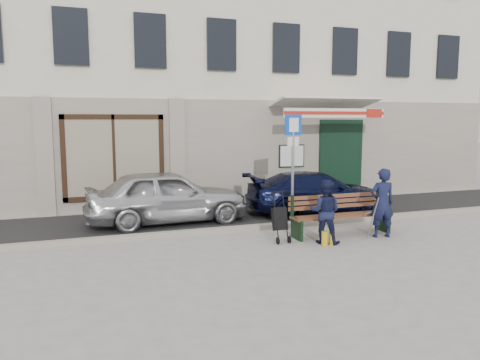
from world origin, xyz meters
name	(u,v)px	position (x,y,z in m)	size (l,w,h in m)	color
ground	(292,245)	(0.00, 0.00, 0.00)	(80.00, 80.00, 0.00)	#9E9991
asphalt_lane	(242,216)	(0.00, 3.10, 0.01)	(60.00, 3.20, 0.01)	#282828
curb	(265,227)	(0.00, 1.50, 0.06)	(60.00, 0.18, 0.12)	#9E9384
building	(194,54)	(0.01, 8.45, 4.97)	(20.00, 8.27, 10.00)	beige
car_silver	(167,196)	(-2.08, 2.94, 0.69)	(1.63, 4.04, 1.38)	silver
car_navy	(316,192)	(2.12, 2.88, 0.58)	(1.62, 3.98, 1.16)	black
parking_sign	(293,151)	(0.89, 1.85, 1.83)	(0.50, 0.14, 2.73)	gray
bench	(340,215)	(1.37, 0.39, 0.46)	(2.40, 1.17, 0.98)	brown
man	(382,203)	(2.17, -0.06, 0.77)	(0.56, 0.37, 1.54)	#131835
woman	(325,212)	(0.72, -0.10, 0.68)	(0.66, 0.51, 1.36)	#141937
stroller	(280,220)	(-0.13, 0.34, 0.47)	(0.31, 0.44, 1.06)	black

